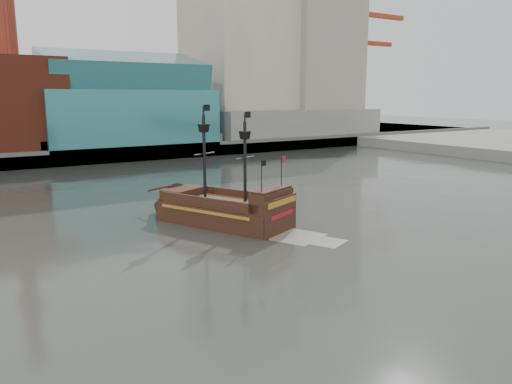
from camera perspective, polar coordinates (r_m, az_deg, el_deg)
ground at (r=29.98m, az=11.30°, el=-10.76°), size 400.00×400.00×0.00m
promenade_far at (r=113.99m, az=-22.79°, el=5.06°), size 220.00×60.00×2.00m
seawall at (r=85.20m, az=-19.25°, el=3.80°), size 220.00×1.00×2.60m
skyline at (r=108.17m, az=-20.17°, el=17.50°), size 149.00×45.00×62.00m
crane_a at (r=141.74m, az=11.57°, el=14.00°), size 22.50×4.00×32.25m
crane_b at (r=155.44m, az=11.49°, el=12.41°), size 19.10×4.00×26.25m
pirate_ship at (r=43.25m, az=-3.44°, el=-2.42°), size 9.88×15.22×11.00m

